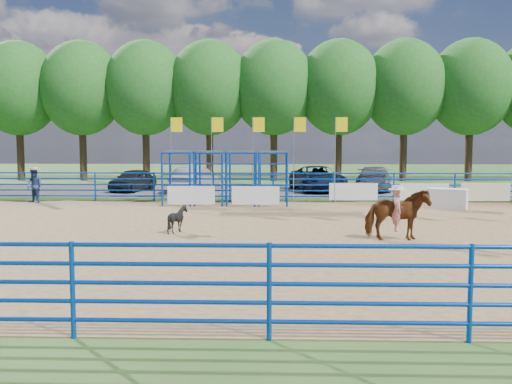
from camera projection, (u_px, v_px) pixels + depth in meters
ground at (272, 234)px, 18.61m from camera, size 120.00×120.00×0.00m
arena_dirt at (272, 234)px, 18.61m from camera, size 30.00×20.00×0.02m
gravel_strip at (273, 190)px, 35.53m from camera, size 40.00×10.00×0.01m
announcer_table at (447, 199)px, 25.49m from camera, size 1.89×1.43×0.91m
horse_and_rider at (397, 212)px, 17.27m from camera, size 1.88×0.86×2.32m
calf at (178, 219)px, 18.85m from camera, size 1.03×0.98×0.90m
spectator_cowboy at (35, 185)px, 27.95m from camera, size 1.00×0.91×1.74m
car_a at (133, 180)px, 34.97m from camera, size 2.49×4.30×1.38m
car_b at (194, 180)px, 34.26m from camera, size 2.58×4.77×1.49m
car_c at (318, 179)px, 34.83m from camera, size 3.57×5.93×1.54m
car_d at (374, 178)px, 35.26m from camera, size 3.08×5.50×1.51m
perimeter_fence at (272, 212)px, 18.54m from camera, size 30.10×20.10×1.50m
chute_assembly at (234, 179)px, 27.36m from camera, size 19.32×2.41×4.20m
treeline at (274, 83)px, 43.84m from camera, size 56.40×6.40×11.24m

